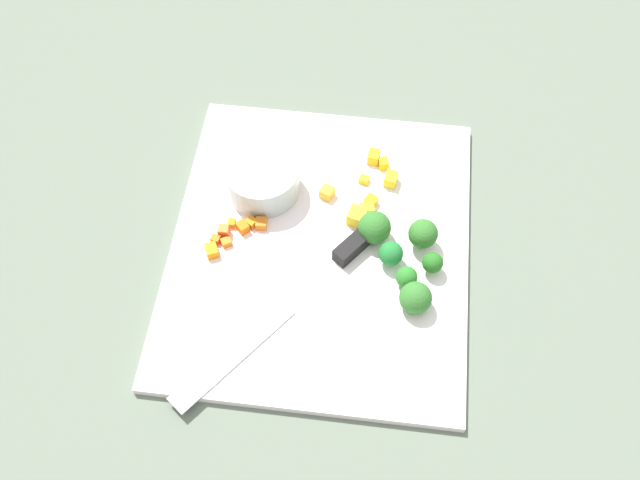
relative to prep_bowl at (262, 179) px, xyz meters
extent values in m
plane|color=slate|center=(-0.08, -0.09, -0.03)|extent=(4.00, 4.00, 0.00)
cube|color=white|center=(-0.08, -0.09, -0.03)|extent=(0.45, 0.38, 0.01)
cylinder|color=#B2C0B8|center=(0.00, 0.00, 0.00)|extent=(0.10, 0.10, 0.04)
cube|color=silver|center=(-0.24, 0.00, -0.02)|extent=(0.16, 0.13, 0.00)
cube|color=black|center=(-0.08, -0.13, -0.01)|extent=(0.07, 0.06, 0.02)
cube|color=orange|center=(-0.06, 0.01, -0.02)|extent=(0.02, 0.02, 0.01)
cube|color=orange|center=(-0.06, -0.01, -0.02)|extent=(0.02, 0.02, 0.01)
cube|color=orange|center=(-0.11, 0.05, -0.02)|extent=(0.02, 0.02, 0.01)
cube|color=orange|center=(-0.07, 0.04, -0.01)|extent=(0.01, 0.01, 0.02)
cube|color=orange|center=(-0.07, 0.02, -0.02)|extent=(0.02, 0.02, 0.01)
cube|color=orange|center=(-0.09, 0.03, -0.02)|extent=(0.02, 0.02, 0.01)
cube|color=orange|center=(-0.06, 0.03, -0.02)|extent=(0.01, 0.01, 0.01)
cube|color=orange|center=(-0.09, 0.05, -0.02)|extent=(0.01, 0.01, 0.01)
cube|color=yellow|center=(0.00, -0.09, -0.01)|extent=(0.02, 0.02, 0.01)
cube|color=yellow|center=(0.03, -0.13, -0.02)|extent=(0.01, 0.01, 0.01)
cube|color=yellow|center=(0.03, -0.17, -0.01)|extent=(0.02, 0.02, 0.02)
cube|color=yellow|center=(0.06, -0.16, -0.02)|extent=(0.02, 0.02, 0.01)
cube|color=yellow|center=(-0.04, -0.13, -0.01)|extent=(0.03, 0.03, 0.02)
cube|color=yellow|center=(0.07, -0.14, -0.01)|extent=(0.02, 0.02, 0.02)
cube|color=yellow|center=(-0.01, -0.15, -0.02)|extent=(0.02, 0.02, 0.01)
cube|color=yellow|center=(-0.02, -0.14, -0.02)|extent=(0.02, 0.02, 0.01)
cylinder|color=#91AD5B|center=(-0.06, -0.15, -0.02)|extent=(0.01, 0.01, 0.01)
sphere|color=#32742A|center=(-0.06, -0.15, 0.00)|extent=(0.04, 0.04, 0.04)
cylinder|color=#8EBC57|center=(-0.12, -0.20, -0.02)|extent=(0.01, 0.01, 0.01)
sphere|color=#2B7A29|center=(-0.12, -0.20, -0.01)|extent=(0.03, 0.03, 0.03)
cylinder|color=#94B358|center=(-0.10, -0.23, -0.02)|extent=(0.01, 0.01, 0.01)
sphere|color=#256D20|center=(-0.10, -0.23, 0.00)|extent=(0.03, 0.03, 0.03)
cylinder|color=#98B666|center=(-0.15, -0.21, -0.02)|extent=(0.01, 0.01, 0.01)
sphere|color=#33752D|center=(-0.15, -0.21, 0.00)|extent=(0.04, 0.04, 0.04)
cylinder|color=#88AE55|center=(-0.09, -0.18, -0.02)|extent=(0.01, 0.01, 0.01)
sphere|color=#217933|center=(-0.09, -0.18, 0.00)|extent=(0.03, 0.03, 0.03)
cylinder|color=#93AC63|center=(-0.06, -0.22, -0.01)|extent=(0.01, 0.01, 0.02)
sphere|color=#34752B|center=(-0.06, -0.22, 0.00)|extent=(0.04, 0.04, 0.04)
camera|label=1|loc=(-0.58, -0.15, 0.78)|focal=41.39mm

